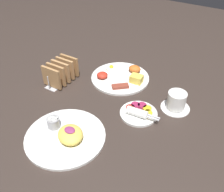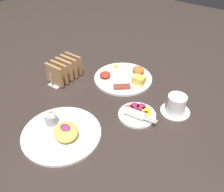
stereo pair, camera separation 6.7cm
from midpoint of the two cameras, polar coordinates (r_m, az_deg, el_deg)
name	(u,v)px [view 1 (the left image)]	position (r m, az deg, el deg)	size (l,w,h in m)	color
ground_plane	(90,101)	(1.08, -6.77, -1.21)	(3.00, 3.00, 0.00)	#332823
plate_breakfast	(121,77)	(1.21, 0.50, 4.41)	(0.28, 0.28, 0.05)	white
plate_condiments	(139,112)	(1.00, 4.23, -3.76)	(0.17, 0.15, 0.04)	white
plate_foreground	(66,135)	(0.93, -12.60, -8.71)	(0.29, 0.29, 0.06)	white
toast_rack	(61,72)	(1.20, -13.18, 5.31)	(0.10, 0.18, 0.10)	#B7B7BC
coffee_cup	(176,101)	(1.04, 12.70, -1.27)	(0.12, 0.12, 0.08)	white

